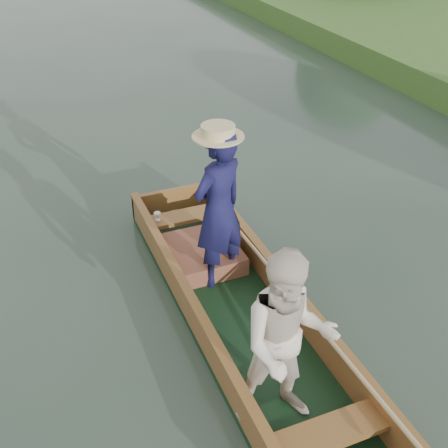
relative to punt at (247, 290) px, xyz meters
name	(u,v)px	position (x,y,z in m)	size (l,w,h in m)	color
ground	(246,330)	(0.05, 0.12, -0.63)	(120.00, 120.00, 0.00)	#283D30
punt	(247,290)	(0.00, 0.00, 0.00)	(1.20, 5.00, 1.93)	black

